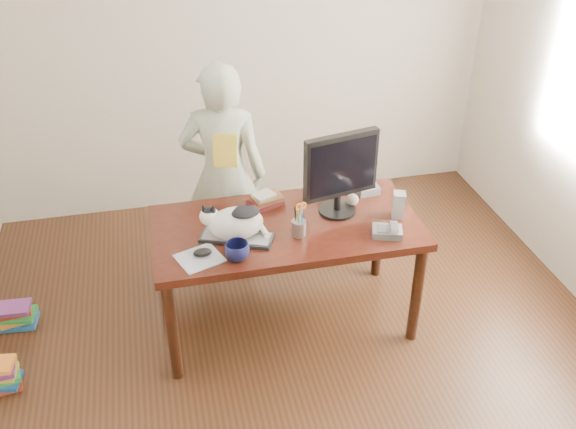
# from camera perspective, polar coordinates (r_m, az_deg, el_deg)

# --- Properties ---
(room) EXTENTS (4.50, 4.50, 4.50)m
(room) POSITION_cam_1_polar(r_m,az_deg,el_deg) (3.03, 2.33, 2.57)
(room) COLOR black
(room) RESTS_ON ground
(desk) EXTENTS (1.60, 0.80, 0.75)m
(desk) POSITION_cam_1_polar(r_m,az_deg,el_deg) (3.98, -0.41, -2.05)
(desk) COLOR black
(desk) RESTS_ON ground
(keyboard) EXTENTS (0.44, 0.31, 0.02)m
(keyboard) POSITION_cam_1_polar(r_m,az_deg,el_deg) (3.71, -4.59, -2.06)
(keyboard) COLOR black
(keyboard) RESTS_ON desk
(cat) EXTENTS (0.40, 0.30, 0.23)m
(cat) POSITION_cam_1_polar(r_m,az_deg,el_deg) (3.65, -4.86, -0.64)
(cat) COLOR white
(cat) RESTS_ON keyboard
(monitor) EXTENTS (0.47, 0.27, 0.53)m
(monitor) POSITION_cam_1_polar(r_m,az_deg,el_deg) (3.80, 4.71, 3.96)
(monitor) COLOR black
(monitor) RESTS_ON desk
(pen_cup) EXTENTS (0.10, 0.10, 0.22)m
(pen_cup) POSITION_cam_1_polar(r_m,az_deg,el_deg) (3.71, 0.98, -1.03)
(pen_cup) COLOR gray
(pen_cup) RESTS_ON desk
(mousepad) EXTENTS (0.29, 0.28, 0.01)m
(mousepad) POSITION_cam_1_polar(r_m,az_deg,el_deg) (3.58, -7.86, -3.86)
(mousepad) COLOR silver
(mousepad) RESTS_ON desk
(mouse) EXTENTS (0.12, 0.10, 0.04)m
(mouse) POSITION_cam_1_polar(r_m,az_deg,el_deg) (3.59, -7.60, -3.36)
(mouse) COLOR black
(mouse) RESTS_ON mousepad
(coffee_mug) EXTENTS (0.19, 0.19, 0.11)m
(coffee_mug) POSITION_cam_1_polar(r_m,az_deg,el_deg) (3.52, -4.55, -3.29)
(coffee_mug) COLOR black
(coffee_mug) RESTS_ON desk
(phone) EXTENTS (0.20, 0.17, 0.08)m
(phone) POSITION_cam_1_polar(r_m,az_deg,el_deg) (3.77, 8.88, -1.46)
(phone) COLOR slate
(phone) RESTS_ON desk
(speaker) EXTENTS (0.09, 0.10, 0.16)m
(speaker) POSITION_cam_1_polar(r_m,az_deg,el_deg) (3.93, 9.81, 0.85)
(speaker) COLOR #939395
(speaker) RESTS_ON desk
(baseball) EXTENTS (0.08, 0.08, 0.08)m
(baseball) POSITION_cam_1_polar(r_m,az_deg,el_deg) (4.02, 5.74, 1.31)
(baseball) COLOR beige
(baseball) RESTS_ON desk
(book_stack) EXTENTS (0.24, 0.21, 0.08)m
(book_stack) POSITION_cam_1_polar(r_m,az_deg,el_deg) (4.02, -1.99, 1.33)
(book_stack) COLOR #461213
(book_stack) RESTS_ON desk
(calculator) EXTENTS (0.15, 0.19, 0.06)m
(calculator) POSITION_cam_1_polar(r_m,az_deg,el_deg) (4.20, 6.89, 2.48)
(calculator) COLOR slate
(calculator) RESTS_ON desk
(person) EXTENTS (0.65, 0.50, 1.57)m
(person) POSITION_cam_1_polar(r_m,az_deg,el_deg) (4.31, -5.72, 3.49)
(person) COLOR silver
(person) RESTS_ON ground
(held_book) EXTENTS (0.17, 0.12, 0.21)m
(held_book) POSITION_cam_1_polar(r_m,az_deg,el_deg) (4.03, -5.59, 5.66)
(held_book) COLOR yellow
(held_book) RESTS_ON person
(book_pile_b) EXTENTS (0.26, 0.20, 0.15)m
(book_pile_b) POSITION_cam_1_polar(r_m,az_deg,el_deg) (4.57, -23.00, -8.23)
(book_pile_b) COLOR navy
(book_pile_b) RESTS_ON ground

